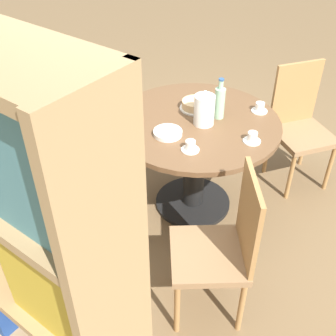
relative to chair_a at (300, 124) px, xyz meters
name	(u,v)px	position (x,y,z in m)	size (l,w,h in m)	color
ground_plane	(193,203)	(0.46, 0.80, -0.51)	(14.00, 14.00, 0.00)	brown
dining_table	(195,145)	(0.46, 0.80, 0.05)	(1.16, 1.16, 0.76)	black
chair_a	(300,124)	(0.00, 0.00, 0.00)	(0.58, 0.58, 0.98)	#A87A47
chair_b	(94,118)	(1.38, 0.91, 0.00)	(0.44, 0.44, 0.98)	#A87A47
chair_c	(221,246)	(-0.17, 1.47, 0.00)	(0.59, 0.59, 0.98)	#A87A47
bookshelf	(24,273)	(0.20, 2.41, 0.44)	(1.08, 0.28, 1.92)	tan
coffee_pot	(204,109)	(0.40, 0.80, 0.36)	(0.14, 0.14, 0.25)	white
water_bottle	(220,102)	(0.37, 0.67, 0.37)	(0.07, 0.07, 0.29)	#99C6A3
cake_main	(195,105)	(0.56, 0.67, 0.28)	(0.22, 0.22, 0.07)	white
cup_a	(260,108)	(0.18, 0.42, 0.28)	(0.11, 0.11, 0.07)	white
cup_b	(252,138)	(0.04, 0.80, 0.28)	(0.11, 0.11, 0.07)	white
cup_c	(190,146)	(0.30, 1.11, 0.28)	(0.11, 0.11, 0.07)	white
plate_stack	(168,133)	(0.51, 1.06, 0.26)	(0.19, 0.19, 0.03)	white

